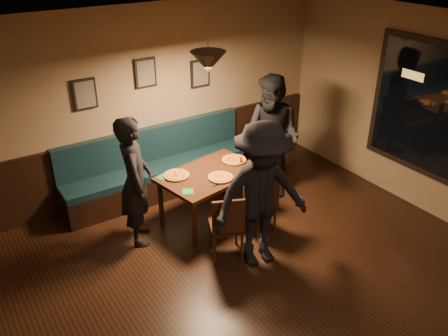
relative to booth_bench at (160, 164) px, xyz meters
name	(u,v)px	position (x,y,z in m)	size (l,w,h in m)	color
floor	(298,322)	(0.00, -3.20, -0.50)	(7.00, 7.00, 0.00)	black
ceiling	(324,59)	(0.00, -3.20, 2.30)	(7.00, 7.00, 0.00)	silver
wall_back	(147,102)	(0.00, 0.30, 0.90)	(6.00, 6.00, 0.00)	#8C704F
wainscot	(152,158)	(0.00, 0.27, 0.00)	(5.88, 0.06, 1.00)	black
booth_bench	(160,164)	(0.00, 0.00, 0.00)	(3.00, 0.60, 1.00)	#0F232D
picture_left	(85,94)	(-0.90, 0.27, 1.20)	(0.32, 0.04, 0.42)	black
picture_center	(145,73)	(0.00, 0.27, 1.35)	(0.32, 0.04, 0.42)	black
picture_right	(200,73)	(0.90, 0.27, 1.20)	(0.32, 0.04, 0.42)	black
pendant_lamp	(208,62)	(0.28, -1.00, 1.75)	(0.44, 0.44, 0.25)	black
dining_table	(210,196)	(0.28, -1.00, -0.14)	(1.35, 0.87, 0.72)	#32190D
chair_near_left	(226,224)	(0.00, -1.81, -0.05)	(0.40, 0.40, 0.89)	#321D0E
chair_near_right	(258,204)	(0.64, -1.63, -0.07)	(0.38, 0.38, 0.87)	black
diner_left	(135,181)	(-0.77, -0.91, 0.37)	(0.63, 0.41, 1.73)	black
diner_right	(272,137)	(1.43, -0.88, 0.43)	(0.90, 0.70, 1.86)	black
diner_front	(261,196)	(0.28, -2.14, 0.42)	(1.19, 0.69, 1.85)	black
pizza_a	(176,175)	(-0.15, -0.84, 0.24)	(0.34, 0.34, 0.04)	orange
pizza_b	(221,177)	(0.31, -1.21, 0.24)	(0.33, 0.33, 0.04)	orange
pizza_c	(234,160)	(0.75, -0.88, 0.24)	(0.35, 0.35, 0.04)	orange
soda_glass	(260,165)	(0.90, -1.31, 0.30)	(0.08, 0.08, 0.17)	black
tabasco_bottle	(241,160)	(0.78, -1.02, 0.29)	(0.03, 0.03, 0.13)	#8D1104
napkin_a	(163,177)	(-0.32, -0.76, 0.22)	(0.14, 0.14, 0.01)	#1C6C36
napkin_b	(188,192)	(-0.22, -1.28, 0.22)	(0.14, 0.14, 0.01)	#217B37
cutlery_set	(222,183)	(0.26, -1.34, 0.22)	(0.02, 0.21, 0.00)	silver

